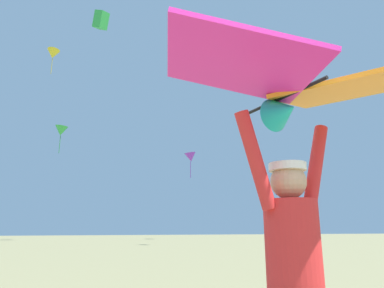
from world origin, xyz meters
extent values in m
cylinder|color=red|center=(0.11, 0.19, 1.10)|extent=(0.41, 0.41, 0.56)
sphere|color=tan|center=(0.11, 0.19, 1.49)|extent=(0.23, 0.23, 0.23)
cylinder|color=white|center=(0.11, 0.19, 1.59)|extent=(0.29, 0.29, 0.05)
cylinder|color=red|center=(0.37, 0.25, 1.61)|extent=(0.29, 0.15, 0.62)
cylinder|color=red|center=(-0.15, 0.13, 1.61)|extent=(0.29, 0.15, 0.62)
cylinder|color=black|center=(0.11, 0.19, 2.08)|extent=(0.19, 0.73, 0.02)
cube|color=orange|center=(0.57, 0.18, 2.17)|extent=(1.15, 1.13, 0.21)
cube|color=#DB2393|center=(-0.30, -0.01, 2.17)|extent=(1.01, 0.91, 0.21)
cone|color=#19B2AD|center=(0.11, 0.19, 1.98)|extent=(0.28, 0.25, 0.24)
cube|color=white|center=(8.85, 19.18, 15.10)|extent=(0.79, 0.74, 0.88)
cone|color=green|center=(-4.76, 34.93, 11.08)|extent=(1.90, 1.92, 1.25)
cylinder|color=#237931|center=(-4.76, 34.93, 9.63)|extent=(0.06, 0.06, 1.88)
cone|color=yellow|center=(-5.25, 27.29, 15.85)|extent=(1.22, 1.18, 0.89)
cylinder|color=#A4921C|center=(-5.25, 27.29, 14.71)|extent=(0.05, 0.05, 1.48)
cube|color=green|center=(-1.33, 16.10, 12.69)|extent=(0.95, 1.15, 1.21)
cone|color=purple|center=(9.19, 34.37, 8.96)|extent=(1.80, 1.74, 1.35)
cylinder|color=#602387|center=(9.19, 34.37, 7.53)|extent=(0.06, 0.06, 1.86)
camera|label=1|loc=(-1.10, -1.74, 1.20)|focal=31.84mm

